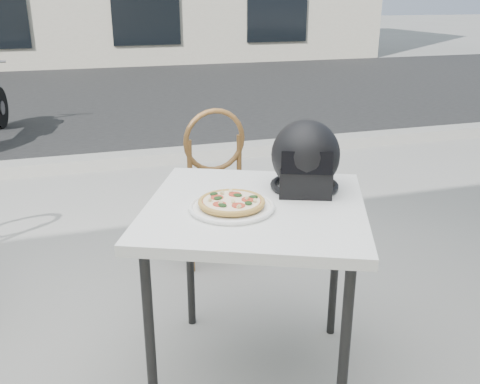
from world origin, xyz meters
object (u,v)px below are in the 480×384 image
object	(u,v)px
helmet	(305,160)
cafe_chair_main	(210,178)
pizza	(232,202)
cafe_table_main	(255,221)
plate	(232,207)

from	to	relation	value
helmet	cafe_chair_main	size ratio (longest dim) A/B	0.39
pizza	cafe_chair_main	distance (m)	1.20
cafe_table_main	cafe_chair_main	bearing A→B (deg)	85.35
cafe_table_main	pizza	bearing A→B (deg)	-166.38
plate	pizza	bearing A→B (deg)	50.43
cafe_table_main	helmet	world-z (taller)	helmet
plate	cafe_chair_main	distance (m)	1.20
cafe_table_main	pizza	xyz separation A→B (m)	(-0.11, -0.03, 0.11)
plate	helmet	distance (m)	0.41
pizza	helmet	bearing A→B (deg)	19.36
pizza	cafe_chair_main	xyz separation A→B (m)	(0.20, 1.15, -0.30)
helmet	cafe_chair_main	xyz separation A→B (m)	(-0.17, 1.02, -0.40)
pizza	cafe_chair_main	world-z (taller)	cafe_chair_main
cafe_chair_main	cafe_table_main	bearing A→B (deg)	79.66
plate	pizza	distance (m)	0.02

